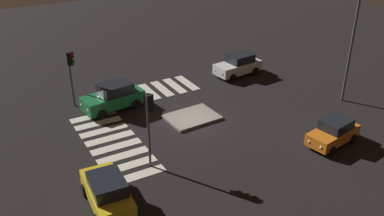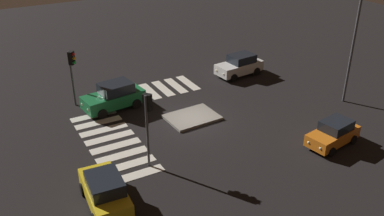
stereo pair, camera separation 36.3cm
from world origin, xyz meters
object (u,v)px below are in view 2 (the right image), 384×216
object	(u,v)px
traffic_light_north	(148,113)
street_lamp	(356,26)
traffic_island	(192,117)
car_white	(240,65)
traffic_light_east	(72,65)
car_green	(114,96)
car_orange	(334,133)
car_yellow	(105,191)

from	to	relation	value
traffic_light_north	street_lamp	world-z (taller)	street_lamp
traffic_island	street_lamp	xyz separation A→B (m)	(-11.35, 3.12, 5.71)
car_white	traffic_light_east	xyz separation A→B (m)	(13.90, -0.92, 2.30)
car_green	traffic_light_east	size ratio (longest dim) A/B	1.10
traffic_light_east	car_white	bearing A→B (deg)	40.95
car_orange	car_white	bearing A→B (deg)	-106.04
car_orange	traffic_light_east	bearing A→B (deg)	-55.95
traffic_island	traffic_light_east	size ratio (longest dim) A/B	0.86
traffic_island	car_white	world-z (taller)	car_white
street_lamp	traffic_island	bearing A→B (deg)	-15.38
car_green	car_orange	size ratio (longest dim) A/B	1.20
car_orange	traffic_light_east	xyz separation A→B (m)	(12.51, -13.13, 2.41)
traffic_island	car_yellow	world-z (taller)	car_yellow
traffic_island	car_green	size ratio (longest dim) A/B	0.78
car_yellow	traffic_light_north	distance (m)	4.75
car_green	street_lamp	size ratio (longest dim) A/B	0.53
traffic_island	traffic_light_north	bearing A→B (deg)	37.89
car_green	traffic_light_north	bearing A→B (deg)	77.59
car_orange	street_lamp	xyz separation A→B (m)	(-5.31, -4.10, 5.01)
traffic_island	car_orange	size ratio (longest dim) A/B	0.94
car_white	street_lamp	xyz separation A→B (m)	(-3.92, 8.12, 4.91)
car_white	car_yellow	distance (m)	19.11
car_white	traffic_light_east	world-z (taller)	traffic_light_east
traffic_island	traffic_light_east	world-z (taller)	traffic_light_east
car_orange	car_yellow	bearing A→B (deg)	-14.60
car_white	car_yellow	size ratio (longest dim) A/B	1.01
car_orange	street_lamp	distance (m)	8.37
traffic_light_north	traffic_island	bearing A→B (deg)	1.36
car_green	street_lamp	bearing A→B (deg)	147.40
car_white	traffic_light_east	bearing A→B (deg)	-9.19
car_green	traffic_island	bearing A→B (deg)	127.83
car_orange	traffic_light_east	world-z (taller)	traffic_light_east
traffic_island	street_lamp	world-z (taller)	street_lamp
car_green	car_yellow	world-z (taller)	car_green
car_green	car_orange	xyz separation A→B (m)	(-10.22, 11.34, -0.16)
car_green	traffic_light_east	distance (m)	3.67
car_orange	street_lamp	world-z (taller)	street_lamp
traffic_light_north	car_yellow	bearing A→B (deg)	176.23
traffic_light_north	street_lamp	bearing A→B (deg)	-34.22
traffic_island	car_orange	distance (m)	9.43
street_lamp	car_yellow	bearing A→B (deg)	8.23
car_white	street_lamp	world-z (taller)	street_lamp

